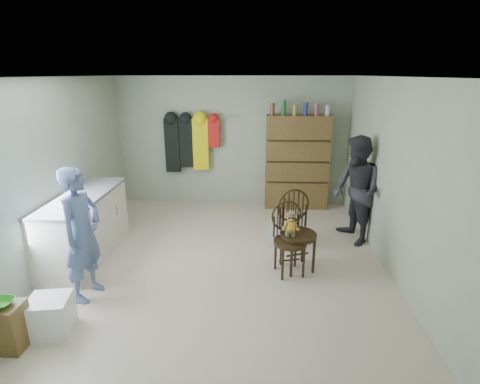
# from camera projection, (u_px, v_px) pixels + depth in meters

# --- Properties ---
(ground_plane) EXTENTS (5.00, 5.00, 0.00)m
(ground_plane) POSITION_uv_depth(u_px,v_px,m) (222.00, 259.00, 5.35)
(ground_plane) COLOR beige
(ground_plane) RESTS_ON ground
(room_walls) EXTENTS (5.00, 5.00, 5.00)m
(room_walls) POSITION_uv_depth(u_px,v_px,m) (224.00, 143.00, 5.38)
(room_walls) COLOR #A4B093
(room_walls) RESTS_ON ground
(counter) EXTENTS (0.64, 1.86, 0.94)m
(counter) POSITION_uv_depth(u_px,v_px,m) (85.00, 226.00, 5.30)
(counter) COLOR silver
(counter) RESTS_ON ground
(stool) EXTENTS (0.33, 0.28, 0.47)m
(stool) POSITION_uv_depth(u_px,v_px,m) (7.00, 327.00, 3.56)
(stool) COLOR brown
(stool) RESTS_ON ground
(bowl) EXTENTS (0.22, 0.22, 0.05)m
(bowl) POSITION_uv_depth(u_px,v_px,m) (1.00, 303.00, 3.48)
(bowl) COLOR green
(bowl) RESTS_ON stool
(plastic_tub) EXTENTS (0.46, 0.44, 0.38)m
(plastic_tub) POSITION_uv_depth(u_px,v_px,m) (51.00, 315.00, 3.81)
(plastic_tub) COLOR white
(plastic_tub) RESTS_ON ground
(chair_front) EXTENTS (0.53, 0.53, 0.96)m
(chair_front) POSITION_uv_depth(u_px,v_px,m) (289.00, 233.00, 4.86)
(chair_front) COLOR #312211
(chair_front) RESTS_ON ground
(chair_far) EXTENTS (0.61, 0.61, 1.08)m
(chair_far) POSITION_uv_depth(u_px,v_px,m) (296.00, 228.00, 4.98)
(chair_far) COLOR #312211
(chair_far) RESTS_ON ground
(striped_bag) EXTENTS (0.41, 0.37, 0.36)m
(striped_bag) POSITION_uv_depth(u_px,v_px,m) (282.00, 235.00, 5.73)
(striped_bag) COLOR #E57872
(striped_bag) RESTS_ON ground
(person_left) EXTENTS (0.48, 0.64, 1.58)m
(person_left) POSITION_uv_depth(u_px,v_px,m) (82.00, 234.00, 4.25)
(person_left) COLOR slate
(person_left) RESTS_ON ground
(person_right) EXTENTS (0.83, 0.95, 1.67)m
(person_right) POSITION_uv_depth(u_px,v_px,m) (356.00, 191.00, 5.70)
(person_right) COLOR #2D2B33
(person_right) RESTS_ON ground
(dresser) EXTENTS (1.20, 0.39, 2.08)m
(dresser) POSITION_uv_depth(u_px,v_px,m) (297.00, 162.00, 7.21)
(dresser) COLOR brown
(dresser) RESTS_ON ground
(coat_rack) EXTENTS (1.42, 0.12, 1.09)m
(coat_rack) POSITION_uv_depth(u_px,v_px,m) (190.00, 143.00, 7.28)
(coat_rack) COLOR #99999E
(coat_rack) RESTS_ON ground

